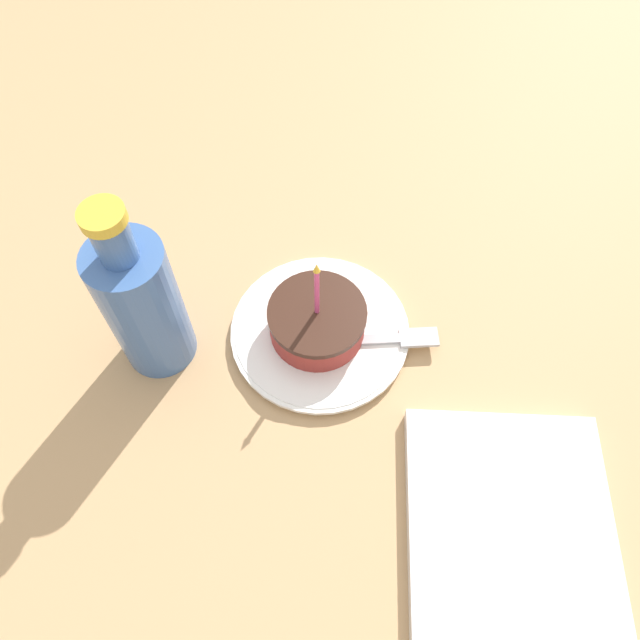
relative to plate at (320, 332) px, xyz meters
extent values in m
cube|color=tan|center=(0.03, 0.02, -0.03)|extent=(2.40, 2.40, 0.04)
cylinder|color=white|center=(0.00, 0.00, 0.00)|extent=(0.20, 0.20, 0.01)
cylinder|color=white|center=(0.00, 0.00, 0.00)|extent=(0.21, 0.21, 0.01)
cylinder|color=#99332D|center=(0.00, 0.00, 0.02)|extent=(0.11, 0.11, 0.03)
cylinder|color=#381E14|center=(0.00, 0.00, 0.04)|extent=(0.11, 0.11, 0.01)
cylinder|color=#E04C8C|center=(0.00, 0.00, 0.09)|extent=(0.01, 0.01, 0.08)
cone|color=yellow|center=(0.00, 0.00, 0.13)|extent=(0.01, 0.01, 0.01)
cube|color=#B2B2B7|center=(-0.02, -0.02, 0.01)|extent=(0.03, 0.14, 0.00)
cube|color=#B2B2B7|center=(-0.01, -0.12, 0.01)|extent=(0.03, 0.05, 0.00)
cylinder|color=#3F66A5|center=(-0.03, 0.19, 0.08)|extent=(0.08, 0.08, 0.18)
cylinder|color=#3F66A5|center=(-0.03, 0.19, 0.20)|extent=(0.04, 0.04, 0.05)
cylinder|color=gold|center=(-0.03, 0.19, 0.23)|extent=(0.04, 0.04, 0.01)
cube|color=silver|center=(-0.25, -0.20, 0.00)|extent=(0.31, 0.20, 0.02)
camera|label=1|loc=(-0.36, -0.02, 0.64)|focal=35.00mm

